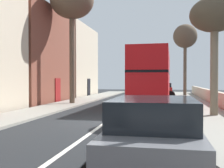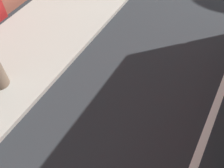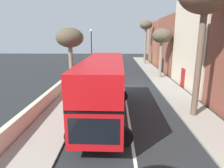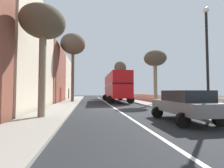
{
  "view_description": "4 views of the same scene",
  "coord_description": "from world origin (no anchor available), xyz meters",
  "views": [
    {
      "loc": [
        2.74,
        -12.47,
        1.98
      ],
      "look_at": [
        -0.74,
        4.93,
        1.69
      ],
      "focal_mm": 43.51,
      "sensor_mm": 36.0,
      "label": 1
    },
    {
      "loc": [
        -0.56,
        6.25,
        4.75
      ],
      "look_at": [
        -1.88,
        8.59,
        1.27
      ],
      "focal_mm": 39.77,
      "sensor_mm": 36.0,
      "label": 2
    },
    {
      "loc": [
        0.89,
        21.0,
        5.53
      ],
      "look_at": [
        1.23,
        4.1,
        1.34
      ],
      "focal_mm": 31.12,
      "sensor_mm": 36.0,
      "label": 3
    },
    {
      "loc": [
        -2.42,
        -14.15,
        1.57
      ],
      "look_at": [
        0.28,
        3.34,
        2.39
      ],
      "focal_mm": 24.68,
      "sensor_mm": 36.0,
      "label": 4
    }
  ],
  "objects": []
}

